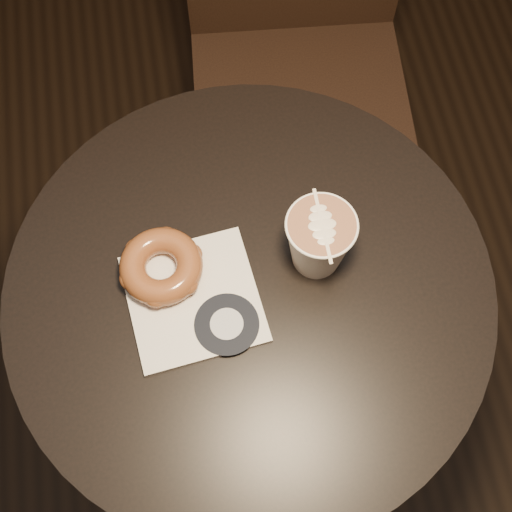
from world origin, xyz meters
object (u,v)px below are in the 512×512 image
object	(u,v)px
chair	(299,23)
doughnut	(161,266)
cafe_table	(250,330)
latte_cup	(319,242)
pastry_bag	(193,299)

from	to	relation	value
chair	doughnut	distance (m)	0.65
cafe_table	chair	distance (m)	0.62
cafe_table	doughnut	bearing A→B (deg)	161.02
doughnut	latte_cup	world-z (taller)	latte_cup
pastry_bag	latte_cup	world-z (taller)	latte_cup
chair	latte_cup	xyz separation A→B (m)	(-0.09, -0.55, 0.20)
pastry_bag	latte_cup	size ratio (longest dim) A/B	1.65
doughnut	latte_cup	bearing A→B (deg)	-3.11
pastry_bag	doughnut	world-z (taller)	doughnut
latte_cup	cafe_table	bearing A→B (deg)	-164.43
cafe_table	latte_cup	size ratio (longest dim) A/B	6.93
chair	latte_cup	bearing A→B (deg)	-94.34
doughnut	chair	bearing A→B (deg)	60.08
cafe_table	chair	xyz separation A→B (m)	(0.19, 0.58, 0.05)
cafe_table	latte_cup	world-z (taller)	latte_cup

